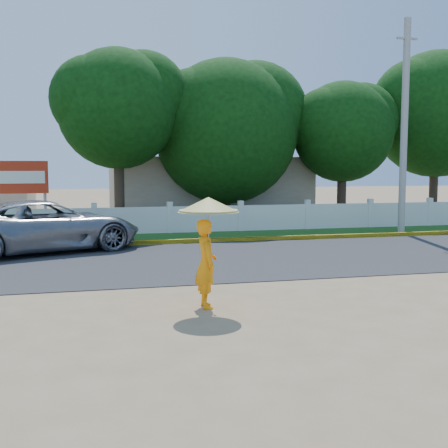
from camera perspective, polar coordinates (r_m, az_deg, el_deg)
name	(u,v)px	position (r m, az deg, el deg)	size (l,w,h in m)	color
ground	(246,293)	(12.20, 2.28, -7.02)	(120.00, 120.00, 0.00)	#9E8460
road	(204,259)	(16.49, -2.09, -3.60)	(60.00, 7.00, 0.02)	#38383A
grass_verge	(175,237)	(21.60, -4.95, -1.36)	(60.00, 3.50, 0.03)	#2D601E
curb	(183,241)	(19.93, -4.19, -1.77)	(40.00, 0.18, 0.16)	yellow
fence	(170,220)	(22.97, -5.53, 0.40)	(40.00, 0.10, 1.10)	silver
building_near	(207,188)	(30.12, -1.79, 3.71)	(10.00, 6.00, 3.20)	#B7AD99
utility_pole	(404,127)	(24.03, 17.84, 9.32)	(0.28, 0.28, 8.58)	#9A9A97
vehicle	(46,226)	(18.77, -17.66, -0.19)	(2.76, 5.99, 1.67)	gray
monk_with_parasol	(207,236)	(10.74, -1.72, -1.22)	(1.18, 1.18, 2.14)	orange
billboard	(16,181)	(23.88, -20.41, 4.10)	(2.50, 0.13, 2.95)	gray
tree_row	(244,122)	(26.68, 2.03, 10.29)	(35.25, 7.21, 8.67)	#473828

